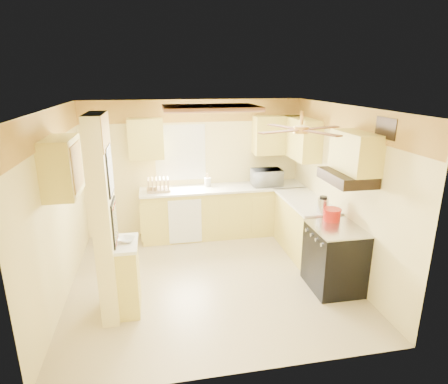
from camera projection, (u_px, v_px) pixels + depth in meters
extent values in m
plane|color=tan|center=(211.00, 279.00, 5.58)|extent=(4.00, 4.00, 0.00)
plane|color=white|center=(209.00, 108.00, 4.84)|extent=(4.00, 4.00, 0.00)
plane|color=#F8E497|center=(194.00, 168.00, 6.99)|extent=(4.00, 0.00, 4.00)
plane|color=#F8E497|center=(241.00, 263.00, 3.43)|extent=(4.00, 0.00, 4.00)
plane|color=#F8E497|center=(57.00, 208.00, 4.85)|extent=(0.00, 3.80, 3.80)
plane|color=#F8E497|center=(342.00, 191.00, 5.57)|extent=(0.00, 3.80, 3.80)
cube|color=#FFC94B|center=(193.00, 111.00, 6.66)|extent=(4.00, 0.02, 0.40)
cube|color=#F8E497|center=(105.00, 220.00, 4.45)|extent=(0.20, 0.70, 2.50)
cube|color=#F0DC61|center=(129.00, 278.00, 4.72)|extent=(0.25, 0.55, 0.90)
cube|color=white|center=(126.00, 244.00, 4.59)|extent=(0.28, 0.58, 0.04)
cube|color=#F0DC61|center=(223.00, 212.00, 7.04)|extent=(3.00, 0.60, 0.90)
cube|color=#F0DC61|center=(304.00, 227.00, 6.31)|extent=(0.60, 1.40, 0.90)
cube|color=white|center=(224.00, 188.00, 6.89)|extent=(3.04, 0.64, 0.04)
cube|color=white|center=(305.00, 201.00, 6.17)|extent=(0.64, 1.44, 0.04)
cube|color=white|center=(185.00, 222.00, 6.61)|extent=(0.58, 0.02, 0.80)
cube|color=white|center=(180.00, 153.00, 6.85)|extent=(0.92, 0.02, 1.02)
cube|color=white|center=(180.00, 153.00, 6.85)|extent=(0.80, 0.02, 0.90)
cube|color=#F0DC61|center=(146.00, 139.00, 6.50)|extent=(0.60, 0.35, 0.70)
cube|color=#F0DC61|center=(278.00, 135.00, 6.93)|extent=(0.90, 0.35, 0.70)
cube|color=#F0DC61|center=(302.00, 138.00, 6.53)|extent=(0.35, 1.00, 0.70)
cube|color=#F0DC61|center=(62.00, 167.00, 4.47)|extent=(0.35, 0.75, 0.70)
cube|color=#F0DC61|center=(356.00, 152.00, 4.81)|extent=(0.35, 0.76, 0.52)
cube|color=black|center=(334.00, 258.00, 5.23)|extent=(0.65, 0.76, 0.90)
cube|color=silver|center=(337.00, 228.00, 5.09)|extent=(0.66, 0.77, 0.02)
cylinder|color=silver|center=(322.00, 245.00, 4.83)|extent=(0.03, 0.05, 0.05)
cylinder|color=silver|center=(316.00, 240.00, 4.99)|extent=(0.03, 0.05, 0.05)
cylinder|color=silver|center=(311.00, 235.00, 5.14)|extent=(0.03, 0.05, 0.05)
cylinder|color=silver|center=(307.00, 230.00, 5.30)|extent=(0.03, 0.05, 0.05)
cube|color=black|center=(347.00, 177.00, 4.90)|extent=(0.50, 0.76, 0.14)
cube|color=black|center=(110.00, 171.00, 4.29)|extent=(0.02, 0.42, 0.57)
cube|color=white|center=(110.00, 171.00, 4.29)|extent=(0.01, 0.37, 0.52)
cube|color=black|center=(115.00, 223.00, 4.48)|extent=(0.02, 0.42, 0.57)
cube|color=yellow|center=(115.00, 223.00, 4.49)|extent=(0.01, 0.37, 0.52)
cube|color=brown|center=(210.00, 108.00, 5.34)|extent=(1.35, 0.95, 0.06)
cube|color=white|center=(210.00, 109.00, 5.35)|extent=(1.15, 0.75, 0.02)
cylinder|color=gold|center=(302.00, 118.00, 4.39)|extent=(0.04, 0.04, 0.16)
cylinder|color=gold|center=(301.00, 130.00, 4.43)|extent=(0.18, 0.18, 0.08)
cube|color=brown|center=(321.00, 128.00, 4.59)|extent=(0.55, 0.28, 0.01)
cube|color=brown|center=(284.00, 127.00, 4.69)|extent=(0.28, 0.55, 0.01)
cube|color=brown|center=(280.00, 132.00, 4.27)|extent=(0.55, 0.28, 0.01)
cube|color=brown|center=(321.00, 133.00, 4.17)|extent=(0.28, 0.55, 0.01)
cube|color=black|center=(386.00, 128.00, 4.41)|extent=(0.02, 0.40, 0.25)
imported|color=white|center=(267.00, 177.00, 6.96)|extent=(0.55, 0.38, 0.30)
imported|color=white|center=(127.00, 240.00, 4.59)|extent=(0.26, 0.26, 0.05)
cylinder|color=#AE170E|center=(332.00, 215.00, 5.33)|extent=(0.24, 0.24, 0.15)
cylinder|color=#AE170E|center=(332.00, 210.00, 5.30)|extent=(0.26, 0.26, 0.02)
cylinder|color=silver|center=(323.00, 206.00, 5.55)|extent=(0.17, 0.17, 0.22)
cylinder|color=black|center=(323.00, 197.00, 5.52)|extent=(0.11, 0.11, 0.03)
cube|color=tan|center=(158.00, 190.00, 6.64)|extent=(0.41, 0.32, 0.04)
cube|color=tan|center=(149.00, 185.00, 6.58)|extent=(0.02, 0.27, 0.23)
cube|color=tan|center=(152.00, 185.00, 6.59)|extent=(0.02, 0.27, 0.23)
cube|color=tan|center=(156.00, 185.00, 6.60)|extent=(0.02, 0.27, 0.23)
cube|color=tan|center=(160.00, 185.00, 6.61)|extent=(0.02, 0.27, 0.23)
cube|color=tan|center=(164.00, 184.00, 6.63)|extent=(0.02, 0.27, 0.23)
cube|color=tan|center=(168.00, 184.00, 6.64)|extent=(0.02, 0.27, 0.23)
cylinder|color=white|center=(152.00, 185.00, 6.59)|extent=(0.02, 0.23, 0.23)
cylinder|color=white|center=(160.00, 185.00, 6.61)|extent=(0.02, 0.23, 0.23)
cylinder|color=white|center=(208.00, 182.00, 6.92)|extent=(0.12, 0.12, 0.16)
cylinder|color=tan|center=(209.00, 180.00, 6.91)|extent=(0.01, 0.01, 0.25)
cylinder|color=tan|center=(207.00, 179.00, 6.93)|extent=(0.01, 0.01, 0.25)
cylinder|color=tan|center=(206.00, 180.00, 6.90)|extent=(0.01, 0.01, 0.25)
cylinder|color=tan|center=(208.00, 180.00, 6.89)|extent=(0.01, 0.01, 0.25)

